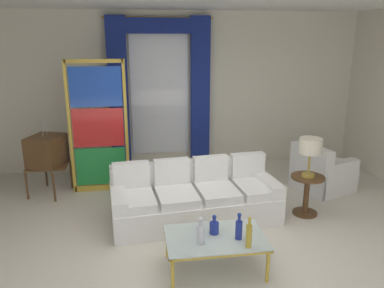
{
  "coord_description": "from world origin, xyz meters",
  "views": [
    {
      "loc": [
        -0.78,
        -4.31,
        2.57
      ],
      "look_at": [
        0.0,
        0.9,
        1.05
      ],
      "focal_mm": 35.65,
      "sensor_mm": 36.0,
      "label": 1
    }
  ],
  "objects_px": {
    "bottle_ruby_flask": "(201,233)",
    "peacock_figurine": "(131,187)",
    "bottle_blue_decanter": "(214,227)",
    "bottle_crystal_tall": "(239,229)",
    "table_lamp_brass": "(311,148)",
    "vintage_tv": "(47,152)",
    "couch_white_long": "(194,198)",
    "stained_glass_divider": "(99,130)",
    "round_side_table": "(307,192)",
    "bottle_amber_squat": "(249,235)",
    "armchair_white": "(321,173)",
    "coffee_table": "(215,239)"
  },
  "relations": [
    {
      "from": "bottle_ruby_flask",
      "to": "stained_glass_divider",
      "type": "bearing_deg",
      "value": 115.4
    },
    {
      "from": "bottle_crystal_tall",
      "to": "stained_glass_divider",
      "type": "xyz_separation_m",
      "value": [
        -1.68,
        2.6,
        0.52
      ]
    },
    {
      "from": "coffee_table",
      "to": "stained_glass_divider",
      "type": "bearing_deg",
      "value": 119.67
    },
    {
      "from": "stained_glass_divider",
      "to": "table_lamp_brass",
      "type": "height_order",
      "value": "stained_glass_divider"
    },
    {
      "from": "bottle_ruby_flask",
      "to": "peacock_figurine",
      "type": "relative_size",
      "value": 0.51
    },
    {
      "from": "armchair_white",
      "to": "round_side_table",
      "type": "bearing_deg",
      "value": -127.37
    },
    {
      "from": "coffee_table",
      "to": "peacock_figurine",
      "type": "distance_m",
      "value": 2.24
    },
    {
      "from": "bottle_amber_squat",
      "to": "vintage_tv",
      "type": "distance_m",
      "value": 3.79
    },
    {
      "from": "stained_glass_divider",
      "to": "round_side_table",
      "type": "distance_m",
      "value": 3.41
    },
    {
      "from": "stained_glass_divider",
      "to": "vintage_tv",
      "type": "bearing_deg",
      "value": -178.97
    },
    {
      "from": "bottle_crystal_tall",
      "to": "stained_glass_divider",
      "type": "distance_m",
      "value": 3.14
    },
    {
      "from": "couch_white_long",
      "to": "bottle_blue_decanter",
      "type": "xyz_separation_m",
      "value": [
        0.04,
        -1.21,
        0.18
      ]
    },
    {
      "from": "bottle_crystal_tall",
      "to": "stained_glass_divider",
      "type": "height_order",
      "value": "stained_glass_divider"
    },
    {
      "from": "bottle_amber_squat",
      "to": "armchair_white",
      "type": "bearing_deg",
      "value": 49.25
    },
    {
      "from": "bottle_crystal_tall",
      "to": "stained_glass_divider",
      "type": "bearing_deg",
      "value": 122.81
    },
    {
      "from": "bottle_crystal_tall",
      "to": "round_side_table",
      "type": "bearing_deg",
      "value": 42.28
    },
    {
      "from": "couch_white_long",
      "to": "bottle_blue_decanter",
      "type": "height_order",
      "value": "couch_white_long"
    },
    {
      "from": "bottle_blue_decanter",
      "to": "armchair_white",
      "type": "xyz_separation_m",
      "value": [
        2.26,
        1.94,
        -0.2
      ]
    },
    {
      "from": "coffee_table",
      "to": "bottle_ruby_flask",
      "type": "bearing_deg",
      "value": -147.85
    },
    {
      "from": "peacock_figurine",
      "to": "coffee_table",
      "type": "bearing_deg",
      "value": -64.96
    },
    {
      "from": "bottle_crystal_tall",
      "to": "vintage_tv",
      "type": "xyz_separation_m",
      "value": [
        -2.52,
        2.59,
        0.2
      ]
    },
    {
      "from": "peacock_figurine",
      "to": "bottle_blue_decanter",
      "type": "bearing_deg",
      "value": -64.17
    },
    {
      "from": "bottle_ruby_flask",
      "to": "peacock_figurine",
      "type": "xyz_separation_m",
      "value": [
        -0.76,
        2.14,
        -0.31
      ]
    },
    {
      "from": "bottle_blue_decanter",
      "to": "bottle_ruby_flask",
      "type": "height_order",
      "value": "bottle_ruby_flask"
    },
    {
      "from": "peacock_figurine",
      "to": "round_side_table",
      "type": "xyz_separation_m",
      "value": [
        2.56,
        -0.87,
        0.14
      ]
    },
    {
      "from": "vintage_tv",
      "to": "table_lamp_brass",
      "type": "distance_m",
      "value": 4.13
    },
    {
      "from": "couch_white_long",
      "to": "vintage_tv",
      "type": "height_order",
      "value": "vintage_tv"
    },
    {
      "from": "armchair_white",
      "to": "round_side_table",
      "type": "xyz_separation_m",
      "value": [
        -0.65,
        -0.86,
        0.07
      ]
    },
    {
      "from": "bottle_ruby_flask",
      "to": "couch_white_long",
      "type": "bearing_deg",
      "value": 83.97
    },
    {
      "from": "couch_white_long",
      "to": "bottle_ruby_flask",
      "type": "xyz_separation_m",
      "value": [
        -0.15,
        -1.4,
        0.23
      ]
    },
    {
      "from": "bottle_blue_decanter",
      "to": "bottle_amber_squat",
      "type": "distance_m",
      "value": 0.45
    },
    {
      "from": "couch_white_long",
      "to": "peacock_figurine",
      "type": "bearing_deg",
      "value": 140.71
    },
    {
      "from": "peacock_figurine",
      "to": "table_lamp_brass",
      "type": "relative_size",
      "value": 1.05
    },
    {
      "from": "bottle_blue_decanter",
      "to": "round_side_table",
      "type": "relative_size",
      "value": 0.38
    },
    {
      "from": "bottle_blue_decanter",
      "to": "bottle_crystal_tall",
      "type": "relative_size",
      "value": 0.74
    },
    {
      "from": "vintage_tv",
      "to": "table_lamp_brass",
      "type": "xyz_separation_m",
      "value": [
        3.89,
        -1.35,
        0.3
      ]
    },
    {
      "from": "couch_white_long",
      "to": "peacock_figurine",
      "type": "height_order",
      "value": "couch_white_long"
    },
    {
      "from": "bottle_amber_squat",
      "to": "peacock_figurine",
      "type": "bearing_deg",
      "value": 118.59
    },
    {
      "from": "bottle_blue_decanter",
      "to": "stained_glass_divider",
      "type": "bearing_deg",
      "value": 120.38
    },
    {
      "from": "bottle_blue_decanter",
      "to": "bottle_ruby_flask",
      "type": "bearing_deg",
      "value": -135.11
    },
    {
      "from": "bottle_blue_decanter",
      "to": "stained_glass_divider",
      "type": "relative_size",
      "value": 0.1
    },
    {
      "from": "vintage_tv",
      "to": "table_lamp_brass",
      "type": "bearing_deg",
      "value": -19.07
    },
    {
      "from": "stained_glass_divider",
      "to": "table_lamp_brass",
      "type": "distance_m",
      "value": 3.33
    },
    {
      "from": "coffee_table",
      "to": "vintage_tv",
      "type": "relative_size",
      "value": 0.82
    },
    {
      "from": "bottle_crystal_tall",
      "to": "table_lamp_brass",
      "type": "height_order",
      "value": "table_lamp_brass"
    },
    {
      "from": "bottle_amber_squat",
      "to": "armchair_white",
      "type": "height_order",
      "value": "armchair_white"
    },
    {
      "from": "vintage_tv",
      "to": "table_lamp_brass",
      "type": "relative_size",
      "value": 2.36
    },
    {
      "from": "peacock_figurine",
      "to": "table_lamp_brass",
      "type": "bearing_deg",
      "value": -18.78
    },
    {
      "from": "couch_white_long",
      "to": "bottle_crystal_tall",
      "type": "height_order",
      "value": "couch_white_long"
    },
    {
      "from": "coffee_table",
      "to": "bottle_crystal_tall",
      "type": "relative_size",
      "value": 3.56
    }
  ]
}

